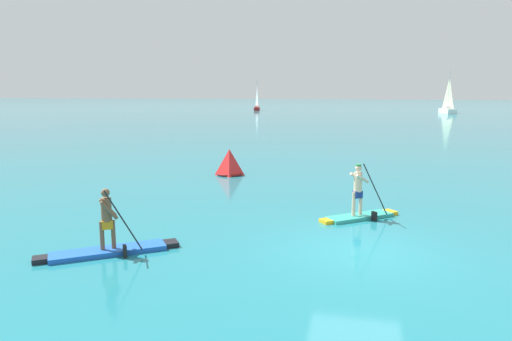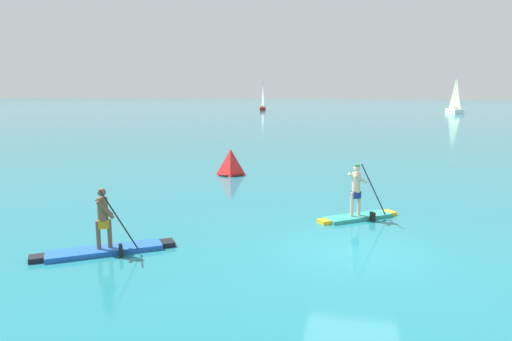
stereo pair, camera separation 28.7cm
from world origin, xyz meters
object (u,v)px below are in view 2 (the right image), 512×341
Objects in this scene: paddleboarder_near_left at (105,242)px; sailboat_left_horizon at (263,106)px; paddleboarder_mid_center at (358,207)px; race_marker_buoy at (231,163)px; sailboat_right_horizon at (455,108)px.

sailboat_left_horizon is at bearing 64.83° from paddleboarder_near_left.
race_marker_buoy is at bearing 94.56° from paddleboarder_mid_center.
paddleboarder_mid_center is 0.40× the size of sailboat_left_horizon.
paddleboarder_mid_center is 0.33× the size of sailboat_right_horizon.
paddleboarder_near_left is 7.79m from paddleboarder_mid_center.
race_marker_buoy is at bearing 55.29° from paddleboarder_near_left.
paddleboarder_mid_center is at bearing -46.87° from race_marker_buoy.
paddleboarder_mid_center is 78.40m from sailboat_right_horizon.
paddleboarder_mid_center is 1.96× the size of race_marker_buoy.
race_marker_buoy is at bearing -177.77° from sailboat_left_horizon.
paddleboarder_near_left is 1.25× the size of paddleboarder_mid_center.
paddleboarder_near_left is 0.41× the size of sailboat_right_horizon.
sailboat_left_horizon is at bearing 73.79° from sailboat_right_horizon.
sailboat_right_horizon is (14.76, 77.00, 0.53)m from paddleboarder_mid_center.
sailboat_left_horizon reaches higher than paddleboarder_mid_center.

